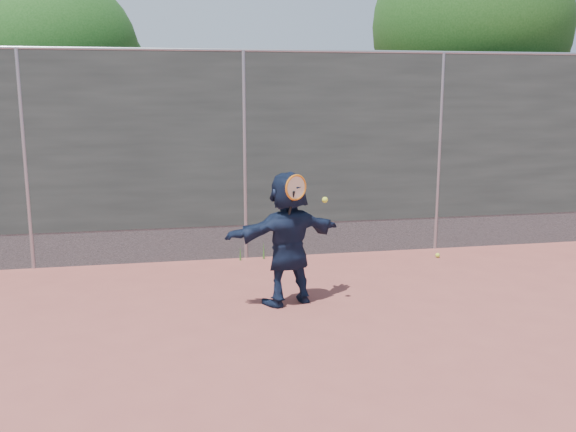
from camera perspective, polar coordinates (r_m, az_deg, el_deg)
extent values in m
plane|color=#9E4C42|center=(6.32, 0.36, -11.78)|extent=(80.00, 80.00, 0.00)
imported|color=#141E37|center=(7.40, 0.00, -1.98)|extent=(1.52, 0.87, 1.56)
sphere|color=#CFE633|center=(9.83, 13.16, -3.42)|extent=(0.07, 0.07, 0.07)
cube|color=#38423D|center=(9.30, -3.90, 6.77)|extent=(20.00, 0.04, 2.50)
cube|color=slate|center=(9.54, -3.78, -2.25)|extent=(20.00, 0.03, 0.50)
cylinder|color=gray|center=(9.29, -4.00, 14.48)|extent=(20.00, 0.05, 0.05)
cylinder|color=gray|center=(9.44, -22.32, 4.49)|extent=(0.06, 0.06, 3.00)
cylinder|color=gray|center=(9.33, -3.88, 5.24)|extent=(0.06, 0.06, 3.00)
cylinder|color=gray|center=(10.14, 13.27, 5.45)|extent=(0.06, 0.06, 3.00)
torus|color=orange|center=(7.10, 0.70, 2.55)|extent=(0.27, 0.16, 0.29)
cylinder|color=beige|center=(7.10, 0.70, 2.55)|extent=(0.23, 0.12, 0.25)
cylinder|color=black|center=(7.14, 0.28, 0.98)|extent=(0.09, 0.13, 0.33)
sphere|color=#CFE633|center=(7.24, 3.30, 1.44)|extent=(0.07, 0.07, 0.07)
cylinder|color=#382314|center=(12.78, 15.37, 5.59)|extent=(0.28, 0.28, 2.60)
sphere|color=#23561C|center=(12.77, 15.92, 15.86)|extent=(3.60, 3.60, 3.60)
sphere|color=#23561C|center=(13.26, 18.30, 13.98)|extent=(2.52, 2.52, 2.52)
cylinder|color=#382314|center=(12.42, -19.55, 4.26)|extent=(0.28, 0.28, 2.20)
sphere|color=#23561C|center=(12.36, -20.15, 13.15)|extent=(3.00, 3.00, 3.00)
sphere|color=#23561C|center=(12.47, -17.13, 11.93)|extent=(2.10, 2.10, 2.10)
cone|color=#387226|center=(9.48, -2.18, -3.06)|extent=(0.03, 0.03, 0.26)
cone|color=#387226|center=(9.55, -0.42, -2.83)|extent=(0.03, 0.03, 0.30)
cone|color=#387226|center=(9.43, -4.26, -3.30)|extent=(0.03, 0.03, 0.22)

